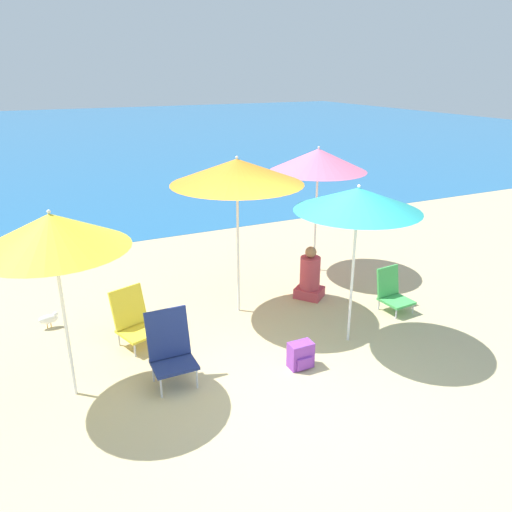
{
  "coord_description": "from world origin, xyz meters",
  "views": [
    {
      "loc": [
        -2.69,
        -4.35,
        3.42
      ],
      "look_at": [
        0.11,
        1.46,
        1.0
      ],
      "focal_mm": 35.0,
      "sensor_mm": 36.0,
      "label": 1
    }
  ],
  "objects_px": {
    "beach_umbrella_pink": "(318,160)",
    "beach_umbrella_teal": "(358,200)",
    "beach_umbrella_orange": "(237,172)",
    "beach_umbrella_yellow": "(52,232)",
    "beach_chair_green": "(392,291)",
    "beach_chair_navy": "(170,347)",
    "seagull": "(49,319)",
    "backpack_purple": "(301,355)",
    "person_seated_near": "(310,277)",
    "beach_chair_yellow": "(134,319)"
  },
  "relations": [
    {
      "from": "beach_umbrella_pink",
      "to": "beach_umbrella_teal",
      "type": "bearing_deg",
      "value": -111.5
    },
    {
      "from": "beach_umbrella_teal",
      "to": "beach_umbrella_orange",
      "type": "distance_m",
      "value": 1.75
    },
    {
      "from": "beach_umbrella_yellow",
      "to": "beach_umbrella_teal",
      "type": "height_order",
      "value": "beach_umbrella_yellow"
    },
    {
      "from": "beach_chair_green",
      "to": "beach_chair_navy",
      "type": "relative_size",
      "value": 0.75
    },
    {
      "from": "seagull",
      "to": "beach_chair_navy",
      "type": "bearing_deg",
      "value": -58.75
    },
    {
      "from": "backpack_purple",
      "to": "beach_umbrella_teal",
      "type": "bearing_deg",
      "value": 17.27
    },
    {
      "from": "beach_umbrella_pink",
      "to": "beach_chair_navy",
      "type": "relative_size",
      "value": 2.59
    },
    {
      "from": "beach_umbrella_yellow",
      "to": "person_seated_near",
      "type": "distance_m",
      "value": 4.15
    },
    {
      "from": "beach_umbrella_orange",
      "to": "beach_chair_navy",
      "type": "relative_size",
      "value": 2.72
    },
    {
      "from": "beach_umbrella_pink",
      "to": "person_seated_near",
      "type": "distance_m",
      "value": 2.03
    },
    {
      "from": "beach_umbrella_pink",
      "to": "beach_chair_navy",
      "type": "distance_m",
      "value": 4.28
    },
    {
      "from": "beach_umbrella_pink",
      "to": "seagull",
      "type": "height_order",
      "value": "beach_umbrella_pink"
    },
    {
      "from": "beach_umbrella_orange",
      "to": "beach_umbrella_yellow",
      "type": "bearing_deg",
      "value": -156.28
    },
    {
      "from": "beach_umbrella_orange",
      "to": "beach_chair_navy",
      "type": "xyz_separation_m",
      "value": [
        -1.43,
        -1.3,
        -1.67
      ]
    },
    {
      "from": "beach_umbrella_orange",
      "to": "seagull",
      "type": "bearing_deg",
      "value": 165.79
    },
    {
      "from": "beach_umbrella_yellow",
      "to": "beach_chair_yellow",
      "type": "height_order",
      "value": "beach_umbrella_yellow"
    },
    {
      "from": "beach_umbrella_yellow",
      "to": "person_seated_near",
      "type": "height_order",
      "value": "beach_umbrella_yellow"
    },
    {
      "from": "person_seated_near",
      "to": "backpack_purple",
      "type": "relative_size",
      "value": 2.61
    },
    {
      "from": "beach_umbrella_teal",
      "to": "beach_umbrella_orange",
      "type": "relative_size",
      "value": 0.91
    },
    {
      "from": "beach_umbrella_yellow",
      "to": "beach_chair_navy",
      "type": "bearing_deg",
      "value": -11.02
    },
    {
      "from": "beach_chair_yellow",
      "to": "backpack_purple",
      "type": "relative_size",
      "value": 2.28
    },
    {
      "from": "person_seated_near",
      "to": "seagull",
      "type": "distance_m",
      "value": 3.9
    },
    {
      "from": "backpack_purple",
      "to": "beach_umbrella_yellow",
      "type": "bearing_deg",
      "value": 166.1
    },
    {
      "from": "beach_chair_green",
      "to": "beach_umbrella_teal",
      "type": "bearing_deg",
      "value": -161.37
    },
    {
      "from": "beach_chair_green",
      "to": "beach_chair_yellow",
      "type": "relative_size",
      "value": 0.86
    },
    {
      "from": "beach_umbrella_yellow",
      "to": "backpack_purple",
      "type": "distance_m",
      "value": 3.16
    },
    {
      "from": "beach_umbrella_orange",
      "to": "beach_chair_navy",
      "type": "bearing_deg",
      "value": -137.7
    },
    {
      "from": "beach_chair_navy",
      "to": "beach_umbrella_pink",
      "type": "bearing_deg",
      "value": 34.01
    },
    {
      "from": "beach_chair_yellow",
      "to": "seagull",
      "type": "bearing_deg",
      "value": 118.87
    },
    {
      "from": "beach_umbrella_yellow",
      "to": "seagull",
      "type": "relative_size",
      "value": 7.95
    },
    {
      "from": "backpack_purple",
      "to": "seagull",
      "type": "xyz_separation_m",
      "value": [
        -2.68,
        2.39,
        -0.02
      ]
    },
    {
      "from": "person_seated_near",
      "to": "backpack_purple",
      "type": "bearing_deg",
      "value": -162.16
    },
    {
      "from": "beach_chair_navy",
      "to": "beach_chair_green",
      "type": "bearing_deg",
      "value": 5.96
    },
    {
      "from": "backpack_purple",
      "to": "seagull",
      "type": "height_order",
      "value": "backpack_purple"
    },
    {
      "from": "beach_chair_yellow",
      "to": "beach_umbrella_pink",
      "type": "bearing_deg",
      "value": 0.11
    },
    {
      "from": "beach_umbrella_teal",
      "to": "beach_chair_yellow",
      "type": "bearing_deg",
      "value": 155.43
    },
    {
      "from": "beach_chair_navy",
      "to": "beach_umbrella_orange",
      "type": "bearing_deg",
      "value": 42.64
    },
    {
      "from": "beach_chair_green",
      "to": "beach_chair_yellow",
      "type": "bearing_deg",
      "value": 164.73
    },
    {
      "from": "beach_umbrella_yellow",
      "to": "beach_chair_yellow",
      "type": "xyz_separation_m",
      "value": [
        0.87,
        0.83,
        -1.56
      ]
    },
    {
      "from": "beach_umbrella_teal",
      "to": "backpack_purple",
      "type": "xyz_separation_m",
      "value": [
        -0.9,
        -0.28,
        -1.78
      ]
    },
    {
      "from": "beach_chair_navy",
      "to": "person_seated_near",
      "type": "bearing_deg",
      "value": 25.59
    },
    {
      "from": "beach_umbrella_orange",
      "to": "backpack_purple",
      "type": "relative_size",
      "value": 7.1
    },
    {
      "from": "beach_umbrella_yellow",
      "to": "seagull",
      "type": "xyz_separation_m",
      "value": [
        -0.13,
        1.76,
        -1.77
      ]
    },
    {
      "from": "beach_umbrella_yellow",
      "to": "backpack_purple",
      "type": "xyz_separation_m",
      "value": [
        2.55,
        -0.63,
        -1.75
      ]
    },
    {
      "from": "beach_chair_green",
      "to": "person_seated_near",
      "type": "xyz_separation_m",
      "value": [
        -0.9,
        0.9,
        0.05
      ]
    },
    {
      "from": "beach_umbrella_teal",
      "to": "beach_chair_yellow",
      "type": "height_order",
      "value": "beach_umbrella_teal"
    },
    {
      "from": "beach_chair_green",
      "to": "seagull",
      "type": "height_order",
      "value": "beach_chair_green"
    },
    {
      "from": "beach_umbrella_teal",
      "to": "seagull",
      "type": "height_order",
      "value": "beach_umbrella_teal"
    },
    {
      "from": "beach_umbrella_yellow",
      "to": "beach_umbrella_teal",
      "type": "xyz_separation_m",
      "value": [
        3.46,
        -0.35,
        0.03
      ]
    },
    {
      "from": "beach_umbrella_yellow",
      "to": "beach_chair_green",
      "type": "xyz_separation_m",
      "value": [
        4.59,
        0.14,
        -1.62
      ]
    }
  ]
}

